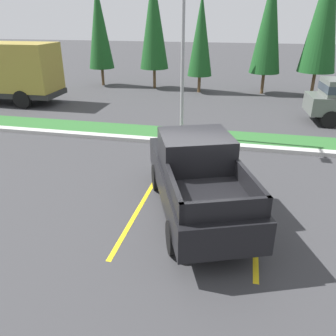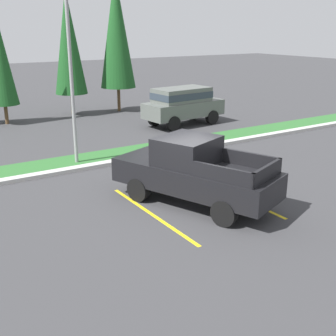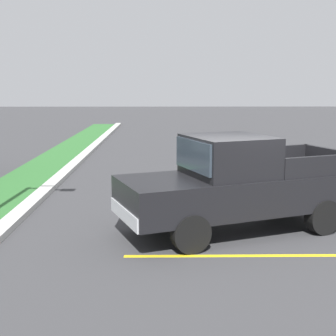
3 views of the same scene
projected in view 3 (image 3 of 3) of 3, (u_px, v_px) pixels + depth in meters
The scene contains 5 objects.
ground_plane at pixel (233, 233), 10.18m from camera, with size 120.00×120.00×0.00m, color #38383A.
parking_line_near at pixel (252, 256), 8.81m from camera, with size 0.12×4.80×0.01m, color yellow.
parking_line_far at pixel (229, 212), 11.86m from camera, with size 0.12×4.80×0.01m, color yellow.
curb_strip at pixel (1, 230), 10.10m from camera, with size 56.00×0.40×0.15m, color #B2B2AD.
pickup_truck_main at pixel (238, 184), 10.14m from camera, with size 3.63×5.55×2.10m.
Camera 3 is at (-9.76, 1.54, 3.16)m, focal length 50.39 mm.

